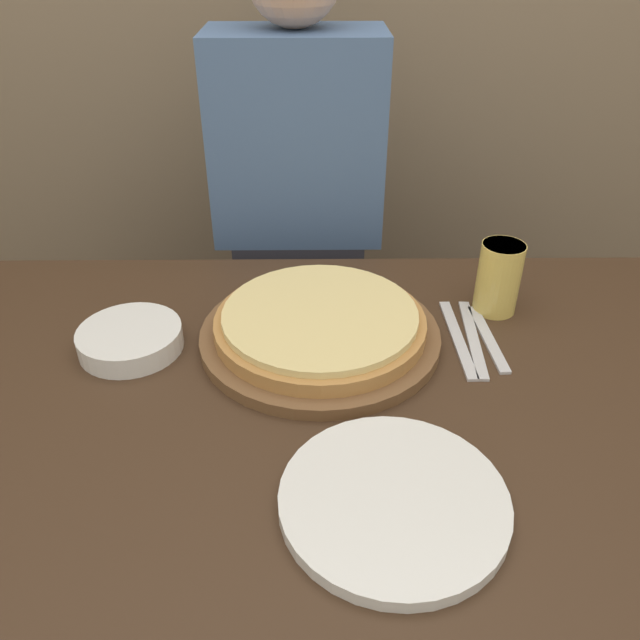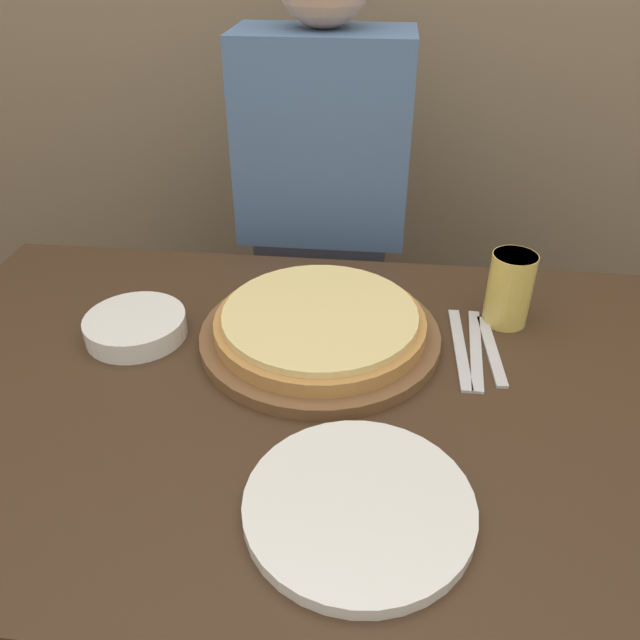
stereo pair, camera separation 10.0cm
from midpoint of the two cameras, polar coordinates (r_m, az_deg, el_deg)
name	(u,v)px [view 2 (the right image)]	position (r m, az deg, el deg)	size (l,w,h in m)	color
dining_table	(323,543)	(1.18, 2.83, -19.81)	(1.36, 0.81, 0.71)	#3D2819
pizza_on_board	(320,327)	(1.01, 2.84, -0.78)	(0.39, 0.39, 0.06)	brown
beer_glass	(510,286)	(1.09, 19.52, 2.86)	(0.07, 0.07, 0.13)	#E5C65B
dinner_plate	(359,506)	(0.76, 7.49, -16.67)	(0.27, 0.27, 0.02)	white
side_bowl	(136,326)	(1.05, -13.93, -0.65)	(0.16, 0.16, 0.04)	white
fork	(460,348)	(1.03, 15.38, -2.57)	(0.02, 0.22, 0.00)	silver
dinner_knife	(476,349)	(1.04, 16.74, -2.64)	(0.03, 0.22, 0.00)	silver
spoon	(491,350)	(1.04, 18.08, -2.71)	(0.03, 0.19, 0.00)	silver
diner_person	(323,253)	(1.46, 2.26, 6.12)	(0.36, 0.20, 1.29)	#33333D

